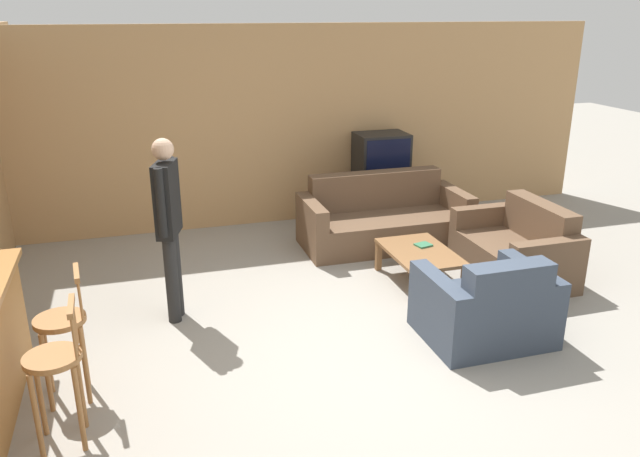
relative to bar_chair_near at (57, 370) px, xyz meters
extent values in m
plane|color=gray|center=(2.34, 0.45, -0.56)|extent=(24.00, 24.00, 0.00)
cube|color=tan|center=(2.34, 4.17, 0.74)|extent=(9.40, 0.08, 2.60)
cylinder|color=#996638|center=(-0.01, 0.00, 0.09)|extent=(0.38, 0.38, 0.04)
cylinder|color=#996638|center=(-0.15, 0.12, -0.24)|extent=(0.04, 0.04, 0.63)
cylinder|color=#996638|center=(-0.14, -0.13, -0.24)|extent=(0.04, 0.04, 0.63)
cylinder|color=#996638|center=(0.11, 0.13, -0.24)|extent=(0.04, 0.04, 0.63)
cylinder|color=#996638|center=(0.12, -0.13, -0.24)|extent=(0.04, 0.04, 0.63)
cylinder|color=#996638|center=(0.14, 0.11, 0.27)|extent=(0.02, 0.02, 0.31)
cylinder|color=#996638|center=(0.14, 0.04, 0.27)|extent=(0.02, 0.02, 0.31)
cylinder|color=#996638|center=(0.14, -0.03, 0.27)|extent=(0.02, 0.02, 0.31)
cylinder|color=#996638|center=(0.15, -0.11, 0.27)|extent=(0.02, 0.02, 0.31)
cube|color=#996638|center=(0.14, 0.00, 0.44)|extent=(0.05, 0.31, 0.04)
cylinder|color=#996638|center=(-0.01, 0.54, 0.09)|extent=(0.40, 0.40, 0.04)
cylinder|color=#996638|center=(-0.15, 0.65, -0.24)|extent=(0.04, 0.04, 0.63)
cylinder|color=#996638|center=(-0.13, 0.40, -0.24)|extent=(0.04, 0.04, 0.63)
cylinder|color=#996638|center=(0.10, 0.68, -0.24)|extent=(0.04, 0.04, 0.63)
cylinder|color=#996638|center=(0.13, 0.42, -0.24)|extent=(0.04, 0.04, 0.63)
cylinder|color=#996638|center=(0.13, 0.66, 0.27)|extent=(0.02, 0.02, 0.31)
cylinder|color=#996638|center=(0.14, 0.59, 0.27)|extent=(0.02, 0.02, 0.31)
cylinder|color=#996638|center=(0.15, 0.52, 0.27)|extent=(0.02, 0.02, 0.31)
cylinder|color=#996638|center=(0.15, 0.44, 0.27)|extent=(0.02, 0.02, 0.31)
cube|color=#996638|center=(0.14, 0.55, 0.44)|extent=(0.07, 0.31, 0.04)
cube|color=brown|center=(3.48, 2.86, -0.37)|extent=(1.71, 0.90, 0.38)
cube|color=brown|center=(3.48, 3.20, 0.05)|extent=(1.71, 0.22, 0.46)
cube|color=brown|center=(2.55, 2.86, -0.24)|extent=(0.16, 0.90, 0.64)
cube|color=brown|center=(4.42, 2.86, -0.24)|extent=(0.16, 0.90, 0.64)
cube|color=#384251|center=(3.44, 0.47, -0.37)|extent=(0.75, 0.86, 0.38)
cube|color=#384251|center=(3.44, 0.15, 0.04)|extent=(0.75, 0.22, 0.44)
cube|color=#384251|center=(3.89, 0.47, -0.25)|extent=(0.16, 0.86, 0.62)
cube|color=#384251|center=(2.99, 0.47, -0.25)|extent=(0.16, 0.86, 0.62)
cube|color=brown|center=(4.45, 1.58, -0.37)|extent=(0.83, 1.04, 0.38)
cube|color=brown|center=(4.76, 1.58, 0.03)|extent=(0.22, 1.04, 0.42)
cube|color=brown|center=(4.45, 2.18, -0.25)|extent=(0.83, 0.16, 0.62)
cube|color=brown|center=(4.45, 0.98, -0.25)|extent=(0.83, 0.16, 0.62)
cube|color=brown|center=(3.40, 1.68, -0.21)|extent=(0.65, 0.98, 0.04)
cube|color=brown|center=(3.12, 1.23, -0.39)|extent=(0.06, 0.06, 0.33)
cube|color=brown|center=(3.68, 1.23, -0.39)|extent=(0.06, 0.06, 0.33)
cube|color=brown|center=(3.12, 2.13, -0.39)|extent=(0.06, 0.06, 0.33)
cube|color=brown|center=(3.68, 2.13, -0.39)|extent=(0.06, 0.06, 0.33)
cube|color=#513823|center=(3.81, 3.84, -0.24)|extent=(1.02, 0.45, 0.64)
cube|color=black|center=(3.81, 3.84, 0.36)|extent=(0.69, 0.50, 0.55)
cube|color=black|center=(3.81, 3.59, 0.36)|extent=(0.62, 0.01, 0.48)
cube|color=#33704C|center=(3.50, 1.81, -0.18)|extent=(0.19, 0.17, 0.02)
cylinder|color=black|center=(0.84, 1.55, -0.14)|extent=(0.12, 0.12, 0.84)
cylinder|color=black|center=(0.88, 1.68, -0.14)|extent=(0.12, 0.12, 0.84)
cube|color=black|center=(0.86, 1.62, 0.62)|extent=(0.26, 0.42, 0.67)
cylinder|color=black|center=(0.79, 1.42, 0.64)|extent=(0.08, 0.08, 0.61)
cylinder|color=black|center=(0.92, 1.82, 0.64)|extent=(0.08, 0.08, 0.61)
sphere|color=tan|center=(0.86, 1.62, 1.06)|extent=(0.19, 0.19, 0.19)
camera|label=1|loc=(0.63, -3.85, 2.22)|focal=35.00mm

